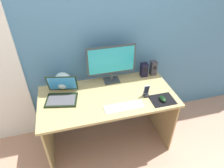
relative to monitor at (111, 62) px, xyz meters
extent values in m
plane|color=tan|center=(-0.11, -0.25, -1.00)|extent=(8.00, 8.00, 0.00)
cube|color=teal|center=(-0.11, 0.18, 0.25)|extent=(6.00, 0.04, 2.50)
cube|color=tan|center=(-0.11, -0.25, -0.27)|extent=(1.44, 0.71, 0.03)
cube|color=tan|center=(-0.79, -0.25, -0.64)|extent=(0.02, 0.67, 0.72)
cube|color=tan|center=(0.57, -0.25, -0.64)|extent=(0.02, 0.67, 0.72)
cube|color=#323A3F|center=(0.00, 0.00, -0.25)|extent=(0.18, 0.14, 0.01)
cylinder|color=#323A3F|center=(0.00, 0.00, -0.19)|extent=(0.04, 0.04, 0.10)
cube|color=#323A3F|center=(0.00, 0.00, 0.03)|extent=(0.55, 0.02, 0.33)
cube|color=#26A5BF|center=(0.00, -0.01, 0.03)|extent=(0.51, 0.00, 0.30)
cube|color=#33313B|center=(0.53, 0.01, -0.16)|extent=(0.07, 0.07, 0.18)
cylinder|color=black|center=(0.53, -0.03, -0.14)|extent=(0.04, 0.00, 0.04)
cube|color=black|center=(0.41, 0.01, -0.17)|extent=(0.08, 0.07, 0.17)
cylinder|color=black|center=(0.41, -0.03, -0.15)|extent=(0.05, 0.00, 0.05)
cube|color=black|center=(-0.59, -0.21, -0.25)|extent=(0.36, 0.28, 0.02)
cube|color=#47474C|center=(-0.59, -0.23, -0.24)|extent=(0.31, 0.22, 0.00)
cube|color=black|center=(-0.56, -0.08, -0.13)|extent=(0.32, 0.13, 0.21)
cube|color=#338CD8|center=(-0.56, -0.08, -0.13)|extent=(0.29, 0.11, 0.18)
sphere|color=silver|center=(-0.55, 0.01, -0.16)|extent=(0.19, 0.19, 0.19)
cube|color=white|center=(0.00, -0.48, -0.25)|extent=(0.40, 0.12, 0.01)
cube|color=black|center=(0.42, -0.47, -0.25)|extent=(0.25, 0.20, 0.00)
ellipsoid|color=black|center=(0.42, -0.48, -0.23)|extent=(0.06, 0.10, 0.04)
cube|color=black|center=(0.28, -0.37, -0.24)|extent=(0.06, 0.05, 0.02)
cube|color=silver|center=(0.28, -0.36, -0.17)|extent=(0.06, 0.03, 0.12)
cube|color=#1E2333|center=(0.28, -0.36, -0.17)|extent=(0.05, 0.02, 0.10)
camera|label=1|loc=(-0.48, -1.84, 1.08)|focal=31.59mm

